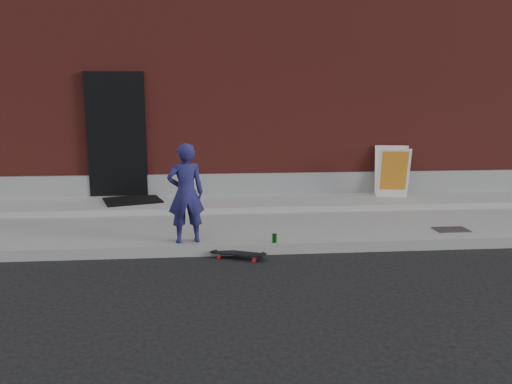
{
  "coord_description": "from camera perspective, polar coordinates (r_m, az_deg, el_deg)",
  "views": [
    {
      "loc": [
        -0.87,
        -6.35,
        2.08
      ],
      "look_at": [
        -0.24,
        0.8,
        0.71
      ],
      "focal_mm": 35.0,
      "sensor_mm": 36.0,
      "label": 1
    }
  ],
  "objects": [
    {
      "name": "pizza_sign",
      "position": [
        9.63,
        15.27,
        2.33
      ],
      "size": [
        0.67,
        0.76,
        0.94
      ],
      "color": "white",
      "rests_on": "apron"
    },
    {
      "name": "doormat",
      "position": [
        9.17,
        -13.92,
        -0.92
      ],
      "size": [
        1.15,
        1.03,
        0.03
      ],
      "primitive_type": "cube",
      "rotation": [
        0.0,
        0.0,
        0.32
      ],
      "color": "black",
      "rests_on": "apron"
    },
    {
      "name": "utility_plate",
      "position": [
        7.9,
        21.42,
        -4.02
      ],
      "size": [
        0.49,
        0.31,
        0.01
      ],
      "primitive_type": "cube",
      "rotation": [
        0.0,
        0.0,
        0.01
      ],
      "color": "#4B4B50",
      "rests_on": "sidewalk"
    },
    {
      "name": "soda_can",
      "position": [
        6.73,
        2.13,
        -5.31
      ],
      "size": [
        0.07,
        0.07,
        0.12
      ],
      "primitive_type": "cylinder",
      "rotation": [
        0.0,
        0.0,
        0.16
      ],
      "color": "#17751E",
      "rests_on": "sidewalk"
    },
    {
      "name": "ground",
      "position": [
        6.74,
        2.63,
        -7.16
      ],
      "size": [
        80.0,
        80.0,
        0.0
      ],
      "primitive_type": "plane",
      "color": "black",
      "rests_on": "ground"
    },
    {
      "name": "building",
      "position": [
        13.38,
        -1.36,
        12.62
      ],
      "size": [
        20.0,
        8.1,
        5.0
      ],
      "color": "maroon",
      "rests_on": "ground"
    },
    {
      "name": "skateboard",
      "position": [
        6.56,
        -2.04,
        -7.08
      ],
      "size": [
        0.71,
        0.44,
        0.08
      ],
      "color": "red",
      "rests_on": "ground"
    },
    {
      "name": "sidewalk",
      "position": [
        8.15,
        1.23,
        -3.41
      ],
      "size": [
        20.0,
        3.0,
        0.15
      ],
      "primitive_type": "cube",
      "color": "gray",
      "rests_on": "ground"
    },
    {
      "name": "apron",
      "position": [
        8.99,
        0.61,
        -1.24
      ],
      "size": [
        20.0,
        1.2,
        0.1
      ],
      "primitive_type": "cube",
      "color": "gray",
      "rests_on": "sidewalk"
    },
    {
      "name": "child",
      "position": [
        6.68,
        -8.02,
        -0.15
      ],
      "size": [
        0.54,
        0.4,
        1.34
      ],
      "primitive_type": "imported",
      "rotation": [
        0.0,
        0.0,
        3.32
      ],
      "color": "#1D1C4F",
      "rests_on": "sidewalk"
    }
  ]
}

